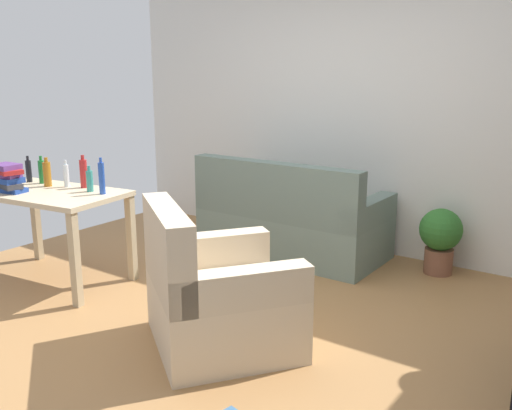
{
  "coord_description": "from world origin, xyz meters",
  "views": [
    {
      "loc": [
        2.4,
        -2.73,
        1.71
      ],
      "look_at": [
        0.1,
        0.5,
        0.75
      ],
      "focal_mm": 39.26,
      "sensor_mm": 36.0,
      "label": 1
    }
  ],
  "objects_px": {
    "bottle_amber": "(47,174)",
    "bottle_red": "(84,173)",
    "armchair": "(214,297)",
    "potted_plant": "(440,236)",
    "book_stack": "(8,178)",
    "bottle_tall": "(90,181)",
    "bottle_green": "(42,171)",
    "bottle_blue": "(102,178)",
    "bottle_dark": "(29,171)",
    "couch": "(290,223)",
    "desk": "(50,204)",
    "bottle_clear": "(66,175)"
  },
  "relations": [
    {
      "from": "armchair",
      "to": "bottle_amber",
      "type": "bearing_deg",
      "value": 29.68
    },
    {
      "from": "bottle_green",
      "to": "bottle_blue",
      "type": "bearing_deg",
      "value": 1.09
    },
    {
      "from": "bottle_red",
      "to": "bottle_blue",
      "type": "relative_size",
      "value": 0.94
    },
    {
      "from": "book_stack",
      "to": "bottle_tall",
      "type": "bearing_deg",
      "value": 37.76
    },
    {
      "from": "potted_plant",
      "to": "bottle_blue",
      "type": "relative_size",
      "value": 1.97
    },
    {
      "from": "desk",
      "to": "bottle_clear",
      "type": "distance_m",
      "value": 0.28
    },
    {
      "from": "bottle_dark",
      "to": "bottle_red",
      "type": "distance_m",
      "value": 0.6
    },
    {
      "from": "bottle_blue",
      "to": "book_stack",
      "type": "xyz_separation_m",
      "value": [
        -0.66,
        -0.39,
        -0.01
      ]
    },
    {
      "from": "book_stack",
      "to": "couch",
      "type": "bearing_deg",
      "value": 52.77
    },
    {
      "from": "armchair",
      "to": "bottle_amber",
      "type": "distance_m",
      "value": 2.05
    },
    {
      "from": "bottle_amber",
      "to": "bottle_blue",
      "type": "distance_m",
      "value": 0.62
    },
    {
      "from": "bottle_green",
      "to": "bottle_dark",
      "type": "bearing_deg",
      "value": -167.14
    },
    {
      "from": "bottle_amber",
      "to": "bottle_red",
      "type": "height_order",
      "value": "bottle_red"
    },
    {
      "from": "desk",
      "to": "book_stack",
      "type": "height_order",
      "value": "book_stack"
    },
    {
      "from": "bottle_clear",
      "to": "bottle_dark",
      "type": "bearing_deg",
      "value": -172.41
    },
    {
      "from": "bottle_green",
      "to": "armchair",
      "type": "bearing_deg",
      "value": -7.07
    },
    {
      "from": "bottle_amber",
      "to": "potted_plant",
      "type": "bearing_deg",
      "value": 34.92
    },
    {
      "from": "bottle_amber",
      "to": "bottle_red",
      "type": "distance_m",
      "value": 0.32
    },
    {
      "from": "potted_plant",
      "to": "armchair",
      "type": "bearing_deg",
      "value": -109.59
    },
    {
      "from": "couch",
      "to": "bottle_amber",
      "type": "xyz_separation_m",
      "value": [
        -1.4,
        -1.59,
        0.56
      ]
    },
    {
      "from": "bottle_clear",
      "to": "bottle_green",
      "type": "bearing_deg",
      "value": -174.94
    },
    {
      "from": "couch",
      "to": "bottle_red",
      "type": "height_order",
      "value": "bottle_red"
    },
    {
      "from": "bottle_dark",
      "to": "potted_plant",
      "type": "bearing_deg",
      "value": 31.94
    },
    {
      "from": "couch",
      "to": "bottle_red",
      "type": "distance_m",
      "value": 1.91
    },
    {
      "from": "bottle_tall",
      "to": "bottle_blue",
      "type": "relative_size",
      "value": 0.72
    },
    {
      "from": "bottle_green",
      "to": "bottle_clear",
      "type": "height_order",
      "value": "bottle_green"
    },
    {
      "from": "potted_plant",
      "to": "book_stack",
      "type": "bearing_deg",
      "value": -141.27
    },
    {
      "from": "bottle_dark",
      "to": "bottle_blue",
      "type": "distance_m",
      "value": 0.91
    },
    {
      "from": "couch",
      "to": "bottle_amber",
      "type": "bearing_deg",
      "value": 48.54
    },
    {
      "from": "couch",
      "to": "bottle_blue",
      "type": "xyz_separation_m",
      "value": [
        -0.79,
        -1.52,
        0.58
      ]
    },
    {
      "from": "couch",
      "to": "bottle_amber",
      "type": "height_order",
      "value": "bottle_amber"
    },
    {
      "from": "bottle_amber",
      "to": "bottle_tall",
      "type": "distance_m",
      "value": 0.46
    },
    {
      "from": "armchair",
      "to": "bottle_amber",
      "type": "height_order",
      "value": "bottle_amber"
    },
    {
      "from": "couch",
      "to": "bottle_clear",
      "type": "relative_size",
      "value": 7.56
    },
    {
      "from": "desk",
      "to": "bottle_clear",
      "type": "height_order",
      "value": "bottle_clear"
    },
    {
      "from": "bottle_amber",
      "to": "bottle_red",
      "type": "relative_size",
      "value": 0.9
    },
    {
      "from": "desk",
      "to": "bottle_amber",
      "type": "relative_size",
      "value": 5.22
    },
    {
      "from": "couch",
      "to": "bottle_dark",
      "type": "bearing_deg",
      "value": 42.72
    },
    {
      "from": "desk",
      "to": "armchair",
      "type": "bearing_deg",
      "value": -10.46
    },
    {
      "from": "bottle_red",
      "to": "potted_plant",
      "type": "bearing_deg",
      "value": 35.84
    },
    {
      "from": "bottle_green",
      "to": "bottle_tall",
      "type": "bearing_deg",
      "value": 1.76
    },
    {
      "from": "bottle_blue",
      "to": "potted_plant",
      "type": "bearing_deg",
      "value": 41.01
    },
    {
      "from": "bottle_red",
      "to": "book_stack",
      "type": "relative_size",
      "value": 0.98
    },
    {
      "from": "bottle_blue",
      "to": "bottle_clear",
      "type": "bearing_deg",
      "value": 178.52
    },
    {
      "from": "couch",
      "to": "bottle_green",
      "type": "bearing_deg",
      "value": 44.63
    },
    {
      "from": "bottle_amber",
      "to": "book_stack",
      "type": "distance_m",
      "value": 0.32
    },
    {
      "from": "desk",
      "to": "bottle_red",
      "type": "height_order",
      "value": "bottle_red"
    },
    {
      "from": "book_stack",
      "to": "armchair",
      "type": "bearing_deg",
      "value": 3.11
    },
    {
      "from": "book_stack",
      "to": "potted_plant",
      "type": "bearing_deg",
      "value": 38.73
    },
    {
      "from": "bottle_green",
      "to": "bottle_tall",
      "type": "xyz_separation_m",
      "value": [
        0.61,
        0.02,
        -0.01
      ]
    }
  ]
}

